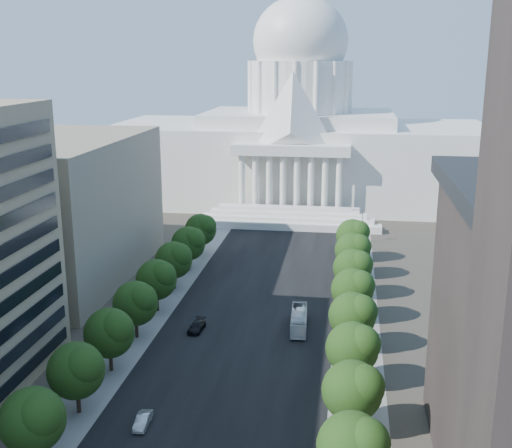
% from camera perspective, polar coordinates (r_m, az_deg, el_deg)
% --- Properties ---
extents(road_asphalt, '(30.00, 260.00, 0.01)m').
position_cam_1_polar(road_asphalt, '(124.56, 0.08, -7.12)').
color(road_asphalt, black).
rests_on(road_asphalt, ground).
extents(sidewalk_left, '(8.00, 260.00, 0.02)m').
position_cam_1_polar(sidewalk_left, '(128.47, -8.39, -6.59)').
color(sidewalk_left, gray).
rests_on(sidewalk_left, ground).
extents(sidewalk_right, '(8.00, 260.00, 0.02)m').
position_cam_1_polar(sidewalk_right, '(123.47, 8.92, -7.51)').
color(sidewalk_right, gray).
rests_on(sidewalk_right, ground).
extents(capitol, '(120.00, 56.00, 73.00)m').
position_cam_1_polar(capitol, '(211.66, 3.81, 7.50)').
color(capitol, white).
rests_on(capitol, ground).
extents(office_block_left_far, '(38.00, 52.00, 30.00)m').
position_cam_1_polar(office_block_left_far, '(143.67, -18.62, 1.33)').
color(office_block_left_far, gray).
rests_on(office_block_left_far, ground).
extents(tree_l_c, '(7.79, 7.60, 9.97)m').
position_cam_1_polar(tree_l_c, '(79.91, -19.12, -16.05)').
color(tree_l_c, '#33261C').
rests_on(tree_l_c, ground).
extents(tree_l_d, '(7.79, 7.60, 9.97)m').
position_cam_1_polar(tree_l_d, '(89.31, -15.57, -12.35)').
color(tree_l_d, '#33261C').
rests_on(tree_l_d, ground).
extents(tree_l_e, '(7.79, 7.60, 9.97)m').
position_cam_1_polar(tree_l_e, '(99.28, -12.78, -9.33)').
color(tree_l_e, '#33261C').
rests_on(tree_l_e, ground).
extents(tree_l_f, '(7.79, 7.60, 9.97)m').
position_cam_1_polar(tree_l_f, '(109.65, -10.55, -6.86)').
color(tree_l_f, '#33261C').
rests_on(tree_l_f, ground).
extents(tree_l_g, '(7.79, 7.60, 9.97)m').
position_cam_1_polar(tree_l_g, '(120.32, -8.73, -4.82)').
color(tree_l_g, '#33261C').
rests_on(tree_l_g, ground).
extents(tree_l_h, '(7.79, 7.60, 9.97)m').
position_cam_1_polar(tree_l_h, '(131.23, -7.21, -3.10)').
color(tree_l_h, '#33261C').
rests_on(tree_l_h, ground).
extents(tree_l_i, '(7.79, 7.60, 9.97)m').
position_cam_1_polar(tree_l_i, '(142.31, -5.94, -1.65)').
color(tree_l_i, '#33261C').
rests_on(tree_l_i, ground).
extents(tree_l_j, '(7.79, 7.60, 9.97)m').
position_cam_1_polar(tree_l_j, '(153.53, -4.85, -0.41)').
color(tree_l_j, '#33261C').
rests_on(tree_l_j, ground).
extents(tree_r_c, '(7.79, 7.60, 9.97)m').
position_cam_1_polar(tree_r_c, '(72.22, 8.81, -18.92)').
color(tree_r_c, '#33261C').
rests_on(tree_r_c, ground).
extents(tree_r_d, '(7.79, 7.60, 9.97)m').
position_cam_1_polar(tree_r_d, '(82.50, 8.78, -14.33)').
color(tree_r_d, '#33261C').
rests_on(tree_r_d, ground).
extents(tree_r_e, '(7.79, 7.60, 9.97)m').
position_cam_1_polar(tree_r_e, '(93.20, 8.76, -10.77)').
color(tree_r_e, '#33261C').
rests_on(tree_r_e, ground).
extents(tree_r_f, '(7.79, 7.60, 9.97)m').
position_cam_1_polar(tree_r_f, '(104.18, 8.74, -7.96)').
color(tree_r_f, '#33261C').
rests_on(tree_r_f, ground).
extents(tree_r_g, '(7.79, 7.60, 9.97)m').
position_cam_1_polar(tree_r_g, '(115.36, 8.73, -5.68)').
color(tree_r_g, '#33261C').
rests_on(tree_r_g, ground).
extents(tree_r_h, '(7.79, 7.60, 9.97)m').
position_cam_1_polar(tree_r_h, '(126.69, 8.72, -3.81)').
color(tree_r_h, '#33261C').
rests_on(tree_r_h, ground).
extents(tree_r_i, '(7.79, 7.60, 9.97)m').
position_cam_1_polar(tree_r_i, '(138.14, 8.71, -2.25)').
color(tree_r_i, '#33261C').
rests_on(tree_r_i, ground).
extents(tree_r_j, '(7.79, 7.60, 9.97)m').
position_cam_1_polar(tree_r_j, '(149.67, 8.70, -0.93)').
color(tree_r_j, '#33261C').
rests_on(tree_r_j, ground).
extents(streetlight_c, '(2.61, 0.44, 9.00)m').
position_cam_1_polar(streetlight_c, '(93.68, 9.72, -11.10)').
color(streetlight_c, gray).
rests_on(streetlight_c, ground).
extents(streetlight_d, '(2.61, 0.44, 9.00)m').
position_cam_1_polar(streetlight_d, '(116.73, 9.49, -5.80)').
color(streetlight_d, gray).
rests_on(streetlight_d, ground).
extents(streetlight_e, '(2.61, 0.44, 9.00)m').
position_cam_1_polar(streetlight_e, '(140.45, 9.34, -2.26)').
color(streetlight_e, gray).
rests_on(streetlight_e, ground).
extents(streetlight_f, '(2.61, 0.44, 9.00)m').
position_cam_1_polar(streetlight_f, '(164.54, 9.23, 0.25)').
color(streetlight_f, gray).
rests_on(streetlight_f, ground).
extents(car_silver, '(1.75, 4.61, 1.50)m').
position_cam_1_polar(car_silver, '(87.58, -10.03, -16.85)').
color(car_silver, '#AFB3B7').
rests_on(car_silver, ground).
extents(car_dark_b, '(2.61, 5.51, 1.55)m').
position_cam_1_polar(car_dark_b, '(113.25, -5.29, -9.06)').
color(car_dark_b, black).
rests_on(car_dark_b, ground).
extents(city_bus, '(3.25, 11.55, 3.18)m').
position_cam_1_polar(city_bus, '(113.63, 3.83, -8.50)').
color(city_bus, white).
rests_on(city_bus, ground).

